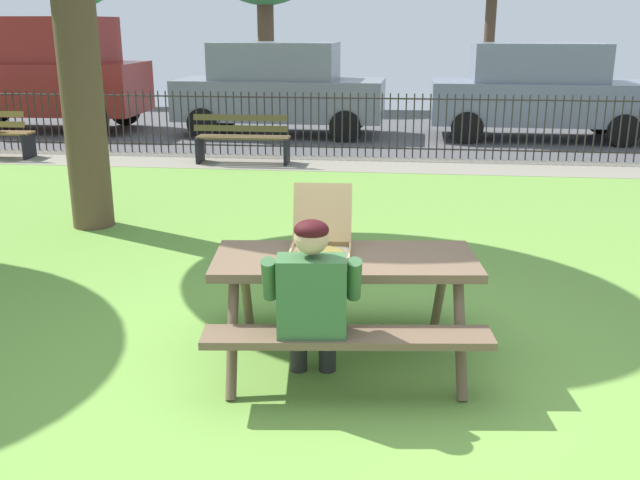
# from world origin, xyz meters

# --- Properties ---
(ground) EXTENTS (28.00, 12.40, 0.02)m
(ground) POSITION_xyz_m (0.00, 2.20, -0.01)
(ground) COLOR #70A341
(cobblestone_walkway) EXTENTS (28.00, 1.40, 0.01)m
(cobblestone_walkway) POSITION_xyz_m (0.00, 7.70, -0.00)
(cobblestone_walkway) COLOR gray
(street_asphalt) EXTENTS (28.00, 7.52, 0.01)m
(street_asphalt) POSITION_xyz_m (0.00, 12.16, -0.01)
(street_asphalt) COLOR #515154
(picnic_table_foreground) EXTENTS (1.95, 1.67, 0.79)m
(picnic_table_foreground) POSITION_xyz_m (-0.05, 0.30, 0.60)
(picnic_table_foreground) COLOR brown
(picnic_table_foreground) RESTS_ON ground
(pizza_box_open) EXTENTS (0.43, 0.51, 0.45)m
(pizza_box_open) POSITION_xyz_m (-0.23, 0.36, 0.86)
(pizza_box_open) COLOR tan
(pizza_box_open) RESTS_ON picnic_table_foreground
(adult_at_table) EXTENTS (0.63, 0.62, 1.19)m
(adult_at_table) POSITION_xyz_m (-0.22, -0.22, 0.66)
(adult_at_table) COLOR #242424
(adult_at_table) RESTS_ON ground
(iron_fence_streetside) EXTENTS (21.98, 0.03, 1.14)m
(iron_fence_streetside) POSITION_xyz_m (0.00, 8.40, 0.58)
(iron_fence_streetside) COLOR #2D2823
(iron_fence_streetside) RESTS_ON ground
(park_bench_center) EXTENTS (1.61, 0.48, 0.85)m
(park_bench_center) POSITION_xyz_m (-2.41, 7.56, 0.42)
(park_bench_center) COLOR brown
(park_bench_center) RESTS_ON ground
(parked_car_left) EXTENTS (4.74, 2.15, 2.46)m
(parked_car_left) POSITION_xyz_m (-7.84, 10.99, 1.31)
(parked_car_left) COLOR maroon
(parked_car_left) RESTS_ON ground
(parked_car_center) EXTENTS (4.44, 2.00, 1.94)m
(parked_car_center) POSITION_xyz_m (-2.36, 10.99, 1.01)
(parked_car_center) COLOR gray
(parked_car_center) RESTS_ON ground
(parked_car_right) EXTENTS (4.43, 1.98, 1.94)m
(parked_car_right) POSITION_xyz_m (3.07, 10.99, 1.01)
(parked_car_right) COLOR slate
(parked_car_right) RESTS_ON ground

